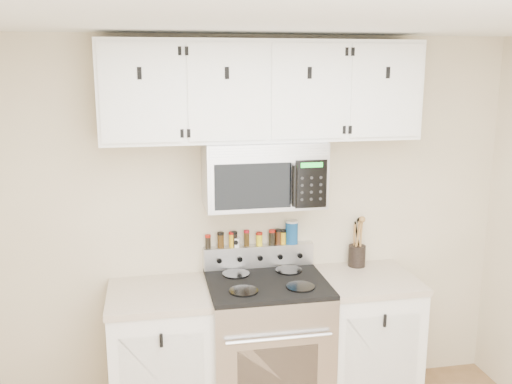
{
  "coord_description": "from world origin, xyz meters",
  "views": [
    {
      "loc": [
        -0.73,
        -1.95,
        2.31
      ],
      "look_at": [
        -0.07,
        1.45,
        1.53
      ],
      "focal_mm": 40.0,
      "sensor_mm": 36.0,
      "label": 1
    }
  ],
  "objects_px": {
    "range": "(267,347)",
    "salt_canister": "(292,232)",
    "utensil_crock": "(357,254)",
    "microwave": "(264,173)"
  },
  "relations": [
    {
      "from": "range",
      "to": "salt_canister",
      "type": "bearing_deg",
      "value": 50.57
    },
    {
      "from": "range",
      "to": "utensil_crock",
      "type": "distance_m",
      "value": 0.9
    },
    {
      "from": "salt_canister",
      "to": "microwave",
      "type": "bearing_deg",
      "value": -146.12
    },
    {
      "from": "microwave",
      "to": "range",
      "type": "bearing_deg",
      "value": -90.23
    },
    {
      "from": "utensil_crock",
      "to": "salt_canister",
      "type": "xyz_separation_m",
      "value": [
        -0.46,
        0.05,
        0.17
      ]
    },
    {
      "from": "microwave",
      "to": "salt_canister",
      "type": "relative_size",
      "value": 4.71
    },
    {
      "from": "range",
      "to": "salt_canister",
      "type": "xyz_separation_m",
      "value": [
        0.23,
        0.28,
        0.69
      ]
    },
    {
      "from": "salt_canister",
      "to": "utensil_crock",
      "type": "bearing_deg",
      "value": -6.17
    },
    {
      "from": "utensil_crock",
      "to": "salt_canister",
      "type": "relative_size",
      "value": 2.17
    },
    {
      "from": "microwave",
      "to": "utensil_crock",
      "type": "height_order",
      "value": "microwave"
    }
  ]
}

